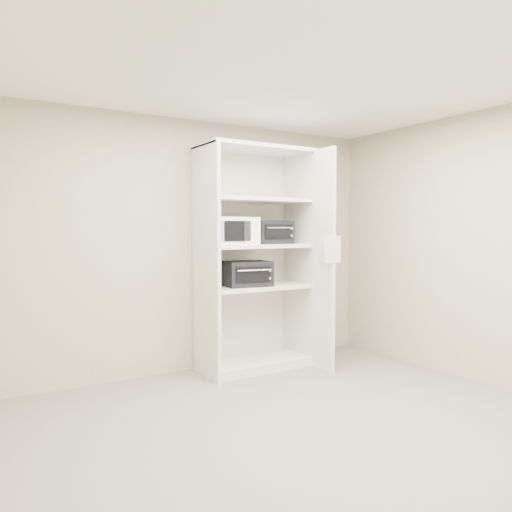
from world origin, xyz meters
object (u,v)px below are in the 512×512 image
shelving_unit (258,266)px  microwave (232,231)px  toaster_oven_lower (246,274)px  toaster_oven_upper (269,232)px

shelving_unit → microwave: bearing=-172.1°
shelving_unit → toaster_oven_lower: bearing=-168.8°
toaster_oven_upper → toaster_oven_lower: bearing=-175.3°
shelving_unit → toaster_oven_lower: size_ratio=5.00×
shelving_unit → microwave: (-0.35, -0.05, 0.38)m
toaster_oven_lower → microwave: bearing=-168.4°
toaster_oven_upper → toaster_oven_lower: 0.55m
microwave → toaster_oven_upper: microwave is taller
shelving_unit → toaster_oven_upper: (0.15, 0.01, 0.37)m
microwave → toaster_oven_lower: (0.18, 0.02, -0.46)m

